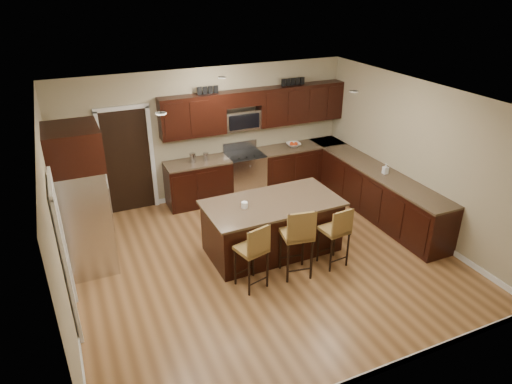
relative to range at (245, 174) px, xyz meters
name	(u,v)px	position (x,y,z in m)	size (l,w,h in m)	color
floor	(264,259)	(-0.68, -2.45, -0.47)	(6.00, 6.00, 0.00)	#96673B
ceiling	(266,100)	(-0.68, -2.45, 2.23)	(6.00, 6.00, 0.00)	silver
wall_back	(208,134)	(-0.68, 0.30, 0.88)	(6.00, 6.00, 0.00)	tan
wall_left	(56,226)	(-3.68, -2.45, 0.88)	(5.50, 5.50, 0.00)	tan
wall_right	(417,158)	(2.32, -2.45, 0.88)	(5.50, 5.50, 0.00)	tan
base_cabinets	(319,183)	(1.22, -1.01, -0.01)	(4.02, 3.96, 0.92)	black
upper_cabinets	(258,107)	(0.36, 0.13, 1.37)	(4.00, 0.33, 0.80)	black
range	(245,174)	(0.00, 0.00, 0.00)	(0.76, 0.64, 1.11)	silver
microwave	(241,120)	(0.00, 0.15, 1.15)	(0.76, 0.31, 0.40)	silver
doorway	(128,162)	(-2.33, 0.28, 0.56)	(0.85, 0.03, 2.06)	black
pantry_door	(64,258)	(-3.66, -2.75, 0.55)	(0.03, 0.80, 2.04)	white
letter_decor	(251,86)	(0.22, 0.13, 1.82)	(2.20, 0.03, 0.15)	black
island	(272,228)	(-0.43, -2.22, -0.04)	(2.28, 1.22, 0.92)	black
stool_left	(254,250)	(-1.14, -3.06, 0.20)	(0.49, 0.49, 1.08)	olive
stool_mid	(298,235)	(-0.41, -3.07, 0.27)	(0.51, 0.51, 1.19)	olive
stool_right	(337,230)	(0.30, -3.06, 0.18)	(0.43, 0.43, 1.05)	olive
refrigerator	(82,199)	(-3.30, -1.45, 0.74)	(0.79, 0.93, 2.35)	silver
floor_mat	(231,219)	(-0.70, -0.93, -0.47)	(0.85, 0.56, 0.01)	brown
fruit_bowl	(294,145)	(1.16, 0.00, 0.49)	(0.31, 0.31, 0.07)	silver
soap_bottle	(386,169)	(2.02, -2.02, 0.55)	(0.09, 0.09, 0.20)	#B2B2B2
canister_tall	(193,158)	(-1.12, 0.00, 0.54)	(0.12, 0.12, 0.19)	silver
canister_short	(206,157)	(-0.84, 0.00, 0.53)	(0.11, 0.11, 0.16)	silver
island_jar	(244,205)	(-0.93, -2.22, 0.50)	(0.10, 0.10, 0.10)	white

